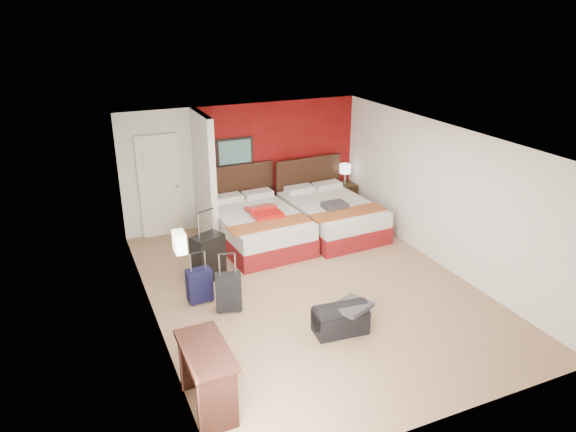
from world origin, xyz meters
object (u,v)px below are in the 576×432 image
suitcase_charcoal (229,293)px  suitcase_navy (200,287)px  suitcase_black (208,259)px  duffel_bag (340,320)px  bed_left (258,228)px  desk (207,378)px  red_suitcase_open (264,212)px  table_lamp (345,174)px  nightstand (344,197)px  bed_right (332,217)px

suitcase_charcoal → suitcase_navy: suitcase_charcoal is taller
suitcase_black → duffel_bag: 2.60m
bed_left → suitcase_navy: size_ratio=4.10×
suitcase_charcoal → desk: 2.12m
red_suitcase_open → suitcase_navy: (-1.69, -1.57, -0.43)m
table_lamp → suitcase_navy: (-4.01, -2.61, -0.59)m
nightstand → desk: size_ratio=0.63×
table_lamp → duffel_bag: size_ratio=0.59×
bed_left → suitcase_navy: 2.31m
bed_left → table_lamp: table_lamp is taller
nightstand → suitcase_black: 4.17m
desk → suitcase_navy: bearing=76.7°
suitcase_black → desk: bearing=-129.7°
duffel_bag → desk: size_ratio=0.76×
desk → table_lamp: bearing=46.8°
nightstand → red_suitcase_open: bearing=-154.2°
suitcase_navy → duffel_bag: 2.27m
bed_left → suitcase_navy: (-1.59, -1.67, -0.06)m
bed_left → red_suitcase_open: (0.10, -0.10, 0.37)m
bed_left → desk: (-2.12, -4.02, 0.09)m
table_lamp → red_suitcase_open: bearing=-155.9°
bed_left → desk: bearing=-121.7°
suitcase_navy → suitcase_black: bearing=60.4°
desk → bed_right: bearing=46.3°
desk → nightstand: bearing=46.8°
duffel_bag → table_lamp: bearing=65.4°
suitcase_black → suitcase_charcoal: bearing=-113.4°
red_suitcase_open → table_lamp: bearing=22.2°
nightstand → suitcase_charcoal: size_ratio=1.10×
bed_right → suitcase_charcoal: 3.49m
nightstand → desk: bearing=-130.8°
bed_right → table_lamp: bearing=46.1°
suitcase_black → suitcase_navy: bearing=-140.5°
suitcase_black → duffel_bag: bearing=-84.4°
bed_left → duffel_bag: (0.01, -3.27, -0.13)m
nightstand → suitcase_black: suitcase_black is taller
suitcase_charcoal → duffel_bag: suitcase_charcoal is taller
bed_left → suitcase_charcoal: bearing=-124.9°
suitcase_black → suitcase_navy: size_ratio=1.47×
nightstand → desk: desk is taller
nightstand → suitcase_black: bearing=-150.3°
red_suitcase_open → suitcase_charcoal: (-1.35, -1.99, -0.41)m
duffel_bag → suitcase_charcoal: bearing=141.9°
nightstand → suitcase_navy: 4.79m
red_suitcase_open → table_lamp: table_lamp is taller
bed_left → duffel_bag: bed_left is taller
table_lamp → duffel_bag: (-2.41, -4.21, -0.66)m
red_suitcase_open → suitcase_black: size_ratio=0.96×
bed_left → suitcase_charcoal: (-1.25, -2.09, -0.04)m
suitcase_black → duffel_bag: (1.27, -2.26, -0.20)m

